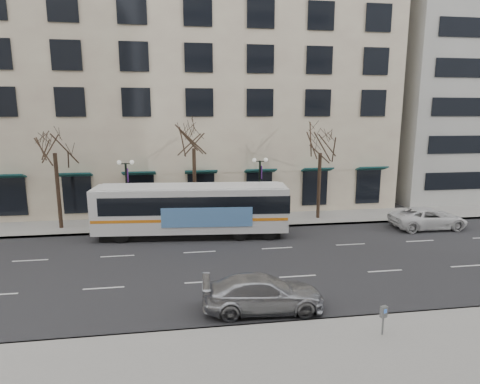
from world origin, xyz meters
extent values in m
plane|color=black|center=(0.00, 0.00, 0.00)|extent=(160.00, 160.00, 0.00)
cube|color=gray|center=(5.00, 9.00, 0.07)|extent=(80.00, 4.00, 0.15)
cube|color=tan|center=(-2.00, 21.00, 12.00)|extent=(40.00, 20.00, 24.00)
cube|color=#999993|center=(32.00, 21.00, 17.50)|extent=(25.00, 20.00, 35.00)
cylinder|color=black|center=(-10.00, 8.80, 2.87)|extent=(0.28, 0.28, 5.74)
cylinder|color=black|center=(0.00, 8.80, 2.97)|extent=(0.28, 0.28, 5.95)
cylinder|color=black|center=(10.00, 8.80, 2.73)|extent=(0.28, 0.28, 5.46)
cylinder|color=black|center=(-5.00, 8.20, 2.50)|extent=(0.16, 0.16, 5.00)
cylinder|color=black|center=(-5.00, 8.20, 0.15)|extent=(0.36, 0.36, 0.30)
cube|color=black|center=(-5.00, 8.20, 4.95)|extent=(0.90, 0.06, 0.06)
sphere|color=silver|center=(-5.45, 8.20, 5.05)|extent=(0.32, 0.32, 0.32)
sphere|color=silver|center=(-4.55, 8.20, 5.05)|extent=(0.32, 0.32, 0.32)
cube|color=#4D1F76|center=(-4.88, 8.20, 4.10)|extent=(0.04, 0.45, 1.00)
cylinder|color=black|center=(5.00, 8.20, 2.50)|extent=(0.16, 0.16, 5.00)
cylinder|color=black|center=(5.00, 8.20, 0.15)|extent=(0.36, 0.36, 0.30)
cube|color=black|center=(5.00, 8.20, 4.95)|extent=(0.90, 0.06, 0.06)
sphere|color=silver|center=(4.55, 8.20, 5.05)|extent=(0.32, 0.32, 0.32)
sphere|color=silver|center=(5.45, 8.20, 5.05)|extent=(0.32, 0.32, 0.32)
cube|color=#4D1F76|center=(5.12, 8.20, 4.10)|extent=(0.04, 0.45, 1.00)
cube|color=silver|center=(-0.36, 5.80, 2.03)|extent=(13.52, 4.00, 3.05)
cube|color=black|center=(-0.36, 5.80, 0.31)|extent=(12.43, 3.57, 0.50)
cube|color=black|center=(-0.02, 5.77, 2.50)|extent=(13.00, 4.00, 1.22)
cube|color=orange|center=(-0.36, 5.80, 1.50)|extent=(13.39, 4.03, 0.20)
cube|color=#5286C8|center=(0.63, 4.23, 1.72)|extent=(6.09, 0.58, 1.33)
cube|color=silver|center=(-0.36, 5.80, 3.59)|extent=(12.84, 3.66, 0.09)
cylinder|color=black|center=(-5.11, 4.92, 0.56)|extent=(1.13, 0.40, 1.11)
cylinder|color=black|center=(-4.90, 7.47, 0.56)|extent=(1.13, 0.40, 1.11)
cylinder|color=black|center=(2.86, 4.25, 0.56)|extent=(1.13, 0.40, 1.11)
cylinder|color=black|center=(3.07, 6.79, 0.56)|extent=(1.13, 0.40, 1.11)
cylinder|color=black|center=(4.85, 4.08, 0.56)|extent=(1.13, 0.40, 1.11)
cylinder|color=black|center=(5.06, 6.62, 0.56)|extent=(1.13, 0.40, 1.11)
imported|color=#ACAEB4|center=(2.42, -5.63, 0.78)|extent=(5.47, 2.44, 1.56)
imported|color=silver|center=(17.37, 5.11, 0.78)|extent=(5.66, 2.69, 1.56)
cylinder|color=slate|center=(6.53, -8.57, 0.56)|extent=(0.07, 0.07, 0.82)
cube|color=slate|center=(6.53, -8.57, 1.10)|extent=(0.29, 0.22, 0.45)
cube|color=blue|center=(6.51, -8.65, 1.17)|extent=(0.13, 0.05, 0.16)
camera|label=1|loc=(-1.02, -21.77, 8.59)|focal=30.00mm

